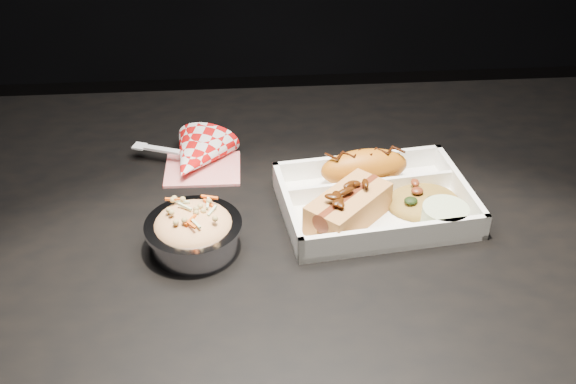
# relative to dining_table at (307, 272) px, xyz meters

# --- Properties ---
(dining_table) EXTENTS (1.20, 0.80, 0.75)m
(dining_table) POSITION_rel_dining_table_xyz_m (0.00, 0.00, 0.00)
(dining_table) COLOR black
(dining_table) RESTS_ON ground
(food_tray) EXTENTS (0.27, 0.21, 0.04)m
(food_tray) POSITION_rel_dining_table_xyz_m (0.09, 0.02, 0.10)
(food_tray) COLOR white
(food_tray) RESTS_ON dining_table
(fried_pastry) EXTENTS (0.13, 0.06, 0.05)m
(fried_pastry) POSITION_rel_dining_table_xyz_m (0.09, 0.07, 0.12)
(fried_pastry) COLOR #B76212
(fried_pastry) RESTS_ON food_tray
(hotdog) EXTENTS (0.13, 0.13, 0.06)m
(hotdog) POSITION_rel_dining_table_xyz_m (0.05, -0.01, 0.12)
(hotdog) COLOR #C38242
(hotdog) RESTS_ON food_tray
(fried_rice_mound) EXTENTS (0.11, 0.09, 0.03)m
(fried_rice_mound) POSITION_rel_dining_table_xyz_m (0.16, 0.01, 0.11)
(fried_rice_mound) COLOR olive
(fried_rice_mound) RESTS_ON food_tray
(cupcake_liner) EXTENTS (0.06, 0.06, 0.03)m
(cupcake_liner) POSITION_rel_dining_table_xyz_m (0.17, -0.03, 0.11)
(cupcake_liner) COLOR #B6C998
(cupcake_liner) RESTS_ON food_tray
(foil_coleslaw_cup) EXTENTS (0.12, 0.12, 0.07)m
(foil_coleslaw_cup) POSITION_rel_dining_table_xyz_m (-0.15, -0.05, 0.12)
(foil_coleslaw_cup) COLOR silver
(foil_coleslaw_cup) RESTS_ON dining_table
(napkin_fork) EXTENTS (0.16, 0.14, 0.10)m
(napkin_fork) POSITION_rel_dining_table_xyz_m (-0.15, 0.15, 0.11)
(napkin_fork) COLOR red
(napkin_fork) RESTS_ON dining_table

